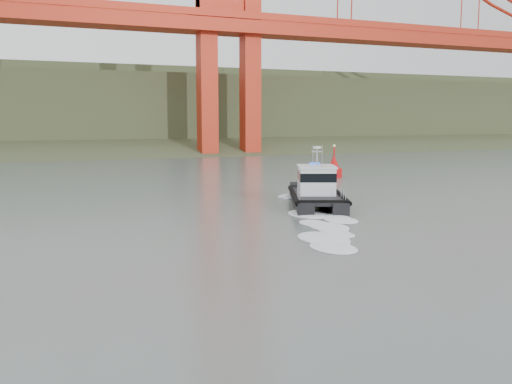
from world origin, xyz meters
TOP-DOWN VIEW (x-y plane):
  - ground at (0.00, 0.00)m, footprint 400.00×400.00m
  - headlands at (0.00, 125.50)m, footprint 500.00×105.36m
  - patrol_boat at (7.74, 16.98)m, footprint 6.82×10.02m
  - nav_buoy at (19.52, 34.53)m, footprint 1.85×1.85m

SIDE VIEW (x-z plane):
  - ground at x=0.00m, z-range 0.00..0.00m
  - nav_buoy at x=19.52m, z-range -0.91..2.93m
  - patrol_boat at x=7.74m, z-range -1.14..3.43m
  - headlands at x=0.00m, z-range -6.52..20.61m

